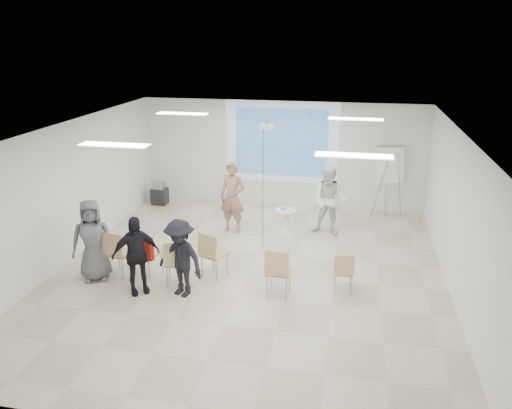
% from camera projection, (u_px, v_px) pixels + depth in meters
% --- Properties ---
extents(floor, '(8.00, 9.00, 0.10)m').
position_uv_depth(floor, '(249.00, 275.00, 10.47)').
color(floor, beige).
rests_on(floor, ground).
extents(ceiling, '(8.00, 9.00, 0.10)m').
position_uv_depth(ceiling, '(248.00, 128.00, 9.45)').
color(ceiling, white).
rests_on(ceiling, wall_back).
extents(wall_back, '(8.00, 0.10, 3.00)m').
position_uv_depth(wall_back, '(281.00, 154.00, 14.18)').
color(wall_back, silver).
rests_on(wall_back, floor).
extents(wall_left, '(0.10, 9.00, 3.00)m').
position_uv_depth(wall_left, '(64.00, 194.00, 10.70)').
color(wall_left, silver).
rests_on(wall_left, floor).
extents(wall_right, '(0.10, 9.00, 3.00)m').
position_uv_depth(wall_right, '(462.00, 219.00, 9.22)').
color(wall_right, silver).
rests_on(wall_right, floor).
extents(projection_halo, '(3.20, 0.01, 2.30)m').
position_uv_depth(projection_halo, '(281.00, 142.00, 14.01)').
color(projection_halo, silver).
rests_on(projection_halo, wall_back).
extents(projection_image, '(2.60, 0.01, 1.90)m').
position_uv_depth(projection_image, '(281.00, 142.00, 13.99)').
color(projection_image, '#3069A4').
rests_on(projection_image, wall_back).
extents(pedestal_table, '(0.59, 0.59, 0.66)m').
position_uv_depth(pedestal_table, '(286.00, 220.00, 12.36)').
color(pedestal_table, white).
rests_on(pedestal_table, floor).
extents(player_left, '(0.84, 0.66, 2.06)m').
position_uv_depth(player_left, '(232.00, 193.00, 12.31)').
color(player_left, '#A67B66').
rests_on(player_left, floor).
extents(player_right, '(1.06, 0.90, 1.96)m').
position_uv_depth(player_right, '(330.00, 197.00, 12.17)').
color(player_right, white).
rests_on(player_right, floor).
extents(controller_left, '(0.07, 0.13, 0.04)m').
position_uv_depth(controller_left, '(242.00, 178.00, 12.41)').
color(controller_left, white).
rests_on(controller_left, player_left).
extents(controller_right, '(0.06, 0.14, 0.04)m').
position_uv_depth(controller_right, '(324.00, 180.00, 12.32)').
color(controller_right, white).
rests_on(controller_right, player_right).
extents(chair_far_left, '(0.56, 0.59, 1.00)m').
position_uv_depth(chair_far_left, '(117.00, 250.00, 10.10)').
color(chair_far_left, tan).
rests_on(chair_far_left, floor).
extents(chair_left_mid, '(0.61, 0.64, 1.01)m').
position_uv_depth(chair_left_mid, '(145.00, 250.00, 10.10)').
color(chair_left_mid, tan).
rests_on(chair_left_mid, floor).
extents(chair_left_inner, '(0.56, 0.58, 0.97)m').
position_uv_depth(chair_left_inner, '(176.00, 260.00, 9.73)').
color(chair_left_inner, tan).
rests_on(chair_left_inner, floor).
extents(chair_center, '(0.62, 0.63, 0.99)m').
position_uv_depth(chair_center, '(212.00, 252.00, 10.07)').
color(chair_center, tan).
rests_on(chair_center, floor).
extents(chair_right_inner, '(0.48, 0.52, 0.98)m').
position_uv_depth(chair_right_inner, '(278.00, 269.00, 9.34)').
color(chair_right_inner, tan).
rests_on(chair_right_inner, floor).
extents(chair_right_far, '(0.40, 0.43, 0.82)m').
position_uv_depth(chair_right_far, '(344.00, 270.00, 9.53)').
color(chair_right_far, tan).
rests_on(chair_right_far, floor).
extents(red_jacket, '(0.50, 0.27, 0.46)m').
position_uv_depth(red_jacket, '(143.00, 248.00, 9.92)').
color(red_jacket, '#A41D14').
rests_on(red_jacket, chair_left_mid).
extents(laptop, '(0.41, 0.34, 0.03)m').
position_uv_depth(laptop, '(177.00, 260.00, 9.85)').
color(laptop, black).
rests_on(laptop, chair_left_inner).
extents(audience_left, '(1.21, 1.11, 1.79)m').
position_uv_depth(audience_left, '(135.00, 250.00, 9.41)').
color(audience_left, black).
rests_on(audience_left, floor).
extents(audience_mid, '(1.27, 0.98, 1.74)m').
position_uv_depth(audience_mid, '(180.00, 253.00, 9.32)').
color(audience_mid, black).
rests_on(audience_mid, floor).
extents(audience_outer, '(1.09, 0.93, 1.90)m').
position_uv_depth(audience_outer, '(92.00, 235.00, 9.92)').
color(audience_outer, slate).
rests_on(audience_outer, floor).
extents(flipchart_easel, '(0.84, 0.65, 1.99)m').
position_uv_depth(flipchart_easel, '(390.00, 165.00, 13.18)').
color(flipchart_easel, gray).
rests_on(flipchart_easel, floor).
extents(av_cart, '(0.45, 0.36, 0.67)m').
position_uv_depth(av_cart, '(160.00, 194.00, 14.55)').
color(av_cart, black).
rests_on(av_cart, floor).
extents(ceiling_projector, '(0.30, 0.25, 3.00)m').
position_uv_depth(ceiling_projector, '(267.00, 133.00, 10.94)').
color(ceiling_projector, white).
rests_on(ceiling_projector, ceiling).
extents(fluor_panel_nw, '(1.20, 0.30, 0.02)m').
position_uv_depth(fluor_panel_nw, '(182.00, 114.00, 11.70)').
color(fluor_panel_nw, white).
rests_on(fluor_panel_nw, ceiling).
extents(fluor_panel_ne, '(1.20, 0.30, 0.02)m').
position_uv_depth(fluor_panel_ne, '(356.00, 119.00, 10.97)').
color(fluor_panel_ne, white).
rests_on(fluor_panel_ne, ceiling).
extents(fluor_panel_sw, '(1.20, 0.30, 0.02)m').
position_uv_depth(fluor_panel_sw, '(114.00, 145.00, 8.46)').
color(fluor_panel_sw, white).
rests_on(fluor_panel_sw, ceiling).
extents(fluor_panel_se, '(1.20, 0.30, 0.02)m').
position_uv_depth(fluor_panel_se, '(354.00, 155.00, 7.72)').
color(fluor_panel_se, white).
rests_on(fluor_panel_se, ceiling).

